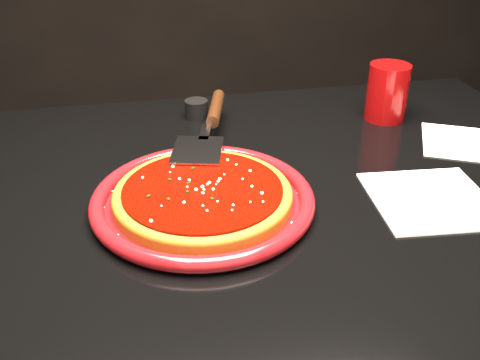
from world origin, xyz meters
name	(u,v)px	position (x,y,z in m)	size (l,w,h in m)	color
plate	(203,199)	(-0.06, -0.04, 0.76)	(0.32, 0.32, 0.02)	maroon
pizza_crust	(203,197)	(-0.06, -0.04, 0.77)	(0.26, 0.26, 0.01)	brown
pizza_crust_rim	(203,193)	(-0.06, -0.04, 0.77)	(0.26, 0.26, 0.02)	brown
pizza_sauce	(203,191)	(-0.06, -0.04, 0.78)	(0.23, 0.23, 0.01)	#6D0700
parmesan_dusting	(203,187)	(-0.06, -0.04, 0.78)	(0.22, 0.22, 0.01)	#FFF0C9
basil_flecks	(203,187)	(-0.06, -0.04, 0.78)	(0.20, 0.20, 0.00)	black
pizza_server	(209,125)	(-0.02, 0.16, 0.79)	(0.09, 0.33, 0.02)	#B1B3B8
cup	(387,92)	(0.33, 0.21, 0.80)	(0.08, 0.08, 0.11)	#900708
napkin_a	(431,199)	(0.27, -0.09, 0.75)	(0.17, 0.17, 0.00)	white
napkin_b	(461,143)	(0.42, 0.08, 0.75)	(0.13, 0.14, 0.00)	white
ramekin	(196,109)	(-0.03, 0.29, 0.77)	(0.05, 0.05, 0.03)	black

